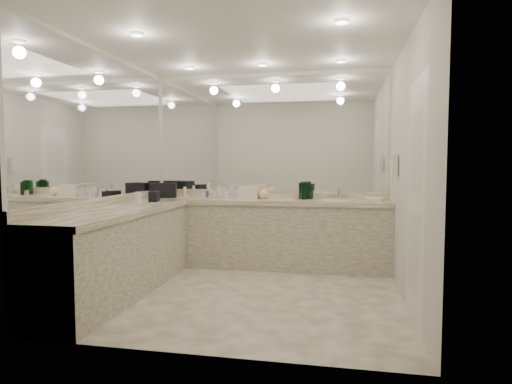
% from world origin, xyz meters
% --- Properties ---
extents(floor, '(3.20, 3.20, 0.00)m').
position_xyz_m(floor, '(0.00, 0.00, 0.00)').
color(floor, beige).
rests_on(floor, ground).
extents(ceiling, '(3.20, 3.20, 0.00)m').
position_xyz_m(ceiling, '(0.00, 0.00, 2.60)').
color(ceiling, white).
rests_on(ceiling, floor).
extents(wall_back, '(3.20, 0.02, 2.60)m').
position_xyz_m(wall_back, '(0.00, 1.50, 1.30)').
color(wall_back, beige).
rests_on(wall_back, floor).
extents(wall_left, '(0.02, 3.00, 2.60)m').
position_xyz_m(wall_left, '(-1.60, 0.00, 1.30)').
color(wall_left, beige).
rests_on(wall_left, floor).
extents(wall_right, '(0.02, 3.00, 2.60)m').
position_xyz_m(wall_right, '(1.60, 0.00, 1.30)').
color(wall_right, beige).
rests_on(wall_right, floor).
extents(vanity_back_base, '(3.20, 0.60, 0.84)m').
position_xyz_m(vanity_back_base, '(0.00, 1.20, 0.42)').
color(vanity_back_base, beige).
rests_on(vanity_back_base, floor).
extents(vanity_back_top, '(3.20, 0.64, 0.06)m').
position_xyz_m(vanity_back_top, '(0.00, 1.19, 0.87)').
color(vanity_back_top, silver).
rests_on(vanity_back_top, vanity_back_base).
extents(vanity_left_base, '(0.60, 2.40, 0.84)m').
position_xyz_m(vanity_left_base, '(-1.30, -0.30, 0.42)').
color(vanity_left_base, beige).
rests_on(vanity_left_base, floor).
extents(vanity_left_top, '(0.64, 2.42, 0.06)m').
position_xyz_m(vanity_left_top, '(-1.29, -0.30, 0.87)').
color(vanity_left_top, silver).
rests_on(vanity_left_top, vanity_left_base).
extents(backsplash_back, '(3.20, 0.04, 0.10)m').
position_xyz_m(backsplash_back, '(0.00, 1.48, 0.95)').
color(backsplash_back, silver).
rests_on(backsplash_back, vanity_back_top).
extents(backsplash_left, '(0.04, 3.00, 0.10)m').
position_xyz_m(backsplash_left, '(-1.58, 0.00, 0.95)').
color(backsplash_left, silver).
rests_on(backsplash_left, vanity_left_top).
extents(mirror_back, '(3.12, 0.01, 1.55)m').
position_xyz_m(mirror_back, '(0.00, 1.49, 1.77)').
color(mirror_back, white).
rests_on(mirror_back, wall_back).
extents(mirror_left, '(0.01, 2.92, 1.55)m').
position_xyz_m(mirror_left, '(-1.59, 0.00, 1.77)').
color(mirror_left, white).
rests_on(mirror_left, wall_left).
extents(sink, '(0.44, 0.44, 0.03)m').
position_xyz_m(sink, '(0.95, 1.20, 0.90)').
color(sink, white).
rests_on(sink, vanity_back_top).
extents(faucet, '(0.24, 0.16, 0.14)m').
position_xyz_m(faucet, '(0.95, 1.41, 0.97)').
color(faucet, silver).
rests_on(faucet, vanity_back_top).
extents(wall_phone, '(0.06, 0.10, 0.24)m').
position_xyz_m(wall_phone, '(1.56, 0.70, 1.35)').
color(wall_phone, white).
rests_on(wall_phone, wall_right).
extents(door, '(0.02, 0.82, 2.10)m').
position_xyz_m(door, '(1.59, -0.50, 1.05)').
color(door, white).
rests_on(door, wall_right).
extents(black_toiletry_bag, '(0.40, 0.32, 0.20)m').
position_xyz_m(black_toiletry_bag, '(-1.42, 1.15, 1.00)').
color(black_toiletry_bag, black).
rests_on(black_toiletry_bag, vanity_back_top).
extents(black_bag_spill, '(0.16, 0.25, 0.12)m').
position_xyz_m(black_bag_spill, '(-1.30, 0.59, 0.96)').
color(black_bag_spill, black).
rests_on(black_bag_spill, vanity_left_top).
extents(cream_cosmetic_case, '(0.30, 0.22, 0.16)m').
position_xyz_m(cream_cosmetic_case, '(-0.23, 1.27, 0.98)').
color(cream_cosmetic_case, silver).
rests_on(cream_cosmetic_case, vanity_back_top).
extents(hand_towel, '(0.24, 0.19, 0.04)m').
position_xyz_m(hand_towel, '(1.37, 1.18, 0.92)').
color(hand_towel, white).
rests_on(hand_towel, vanity_back_top).
extents(lotion_left, '(0.06, 0.06, 0.15)m').
position_xyz_m(lotion_left, '(-1.30, 0.16, 0.97)').
color(lotion_left, white).
rests_on(lotion_left, vanity_left_top).
extents(soap_bottle_a, '(0.08, 0.08, 0.19)m').
position_xyz_m(soap_bottle_a, '(-0.67, 1.27, 1.00)').
color(soap_bottle_a, beige).
rests_on(soap_bottle_a, vanity_back_top).
extents(soap_bottle_b, '(0.10, 0.10, 0.17)m').
position_xyz_m(soap_bottle_b, '(-0.54, 1.12, 0.98)').
color(soap_bottle_b, silver).
rests_on(soap_bottle_b, vanity_back_top).
extents(soap_bottle_c, '(0.15, 0.15, 0.18)m').
position_xyz_m(soap_bottle_c, '(-0.03, 1.22, 0.99)').
color(soap_bottle_c, '#FFD896').
rests_on(soap_bottle_c, vanity_back_top).
extents(green_bottle_0, '(0.06, 0.06, 0.19)m').
position_xyz_m(green_bottle_0, '(0.50, 1.22, 0.99)').
color(green_bottle_0, '#114821').
rests_on(green_bottle_0, vanity_back_top).
extents(green_bottle_1, '(0.07, 0.07, 0.21)m').
position_xyz_m(green_bottle_1, '(0.52, 1.29, 1.01)').
color(green_bottle_1, '#114821').
rests_on(green_bottle_1, vanity_back_top).
extents(green_bottle_2, '(0.07, 0.07, 0.22)m').
position_xyz_m(green_bottle_2, '(0.51, 1.32, 1.01)').
color(green_bottle_2, '#114821').
rests_on(green_bottle_2, vanity_back_top).
extents(green_bottle_3, '(0.06, 0.06, 0.19)m').
position_xyz_m(green_bottle_3, '(0.58, 1.32, 0.99)').
color(green_bottle_3, '#114821').
rests_on(green_bottle_3, vanity_back_top).
extents(green_bottle_4, '(0.07, 0.07, 0.22)m').
position_xyz_m(green_bottle_4, '(0.45, 1.33, 1.01)').
color(green_bottle_4, '#114821').
rests_on(green_bottle_4, vanity_back_top).
extents(amenity_bottle_0, '(0.05, 0.05, 0.06)m').
position_xyz_m(amenity_bottle_0, '(-1.02, 1.18, 0.93)').
color(amenity_bottle_0, '#E0B28C').
rests_on(amenity_bottle_0, vanity_back_top).
extents(amenity_bottle_1, '(0.04, 0.04, 0.14)m').
position_xyz_m(amenity_bottle_1, '(-1.17, 1.30, 0.97)').
color(amenity_bottle_1, white).
rests_on(amenity_bottle_1, vanity_back_top).
extents(amenity_bottle_2, '(0.06, 0.06, 0.07)m').
position_xyz_m(amenity_bottle_2, '(-0.72, 1.30, 0.94)').
color(amenity_bottle_2, white).
rests_on(amenity_bottle_2, vanity_back_top).
extents(amenity_bottle_3, '(0.04, 0.04, 0.07)m').
position_xyz_m(amenity_bottle_3, '(0.41, 1.18, 0.93)').
color(amenity_bottle_3, '#E57F66').
rests_on(amenity_bottle_3, vanity_back_top).
extents(amenity_bottle_4, '(0.06, 0.06, 0.12)m').
position_xyz_m(amenity_bottle_4, '(-0.69, 1.34, 0.96)').
color(amenity_bottle_4, silver).
rests_on(amenity_bottle_4, vanity_back_top).
extents(amenity_bottle_5, '(0.04, 0.04, 0.09)m').
position_xyz_m(amenity_bottle_5, '(-0.83, 1.29, 0.95)').
color(amenity_bottle_5, '#3F3F4C').
rests_on(amenity_bottle_5, vanity_back_top).
extents(amenity_bottle_6, '(0.06, 0.06, 0.07)m').
position_xyz_m(amenity_bottle_6, '(0.47, 1.32, 0.94)').
color(amenity_bottle_6, white).
rests_on(amenity_bottle_6, vanity_back_top).
extents(amenity_bottle_7, '(0.06, 0.06, 0.07)m').
position_xyz_m(amenity_bottle_7, '(-0.90, 1.33, 0.93)').
color(amenity_bottle_7, white).
rests_on(amenity_bottle_7, vanity_back_top).
extents(amenity_bottle_8, '(0.04, 0.04, 0.07)m').
position_xyz_m(amenity_bottle_8, '(-1.28, 1.26, 0.93)').
color(amenity_bottle_8, '#E57F66').
rests_on(amenity_bottle_8, vanity_back_top).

